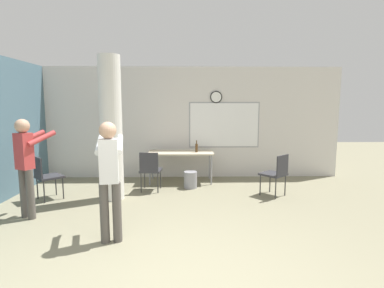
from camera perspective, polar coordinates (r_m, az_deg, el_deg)
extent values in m
cube|color=silver|center=(7.67, -1.82, 4.05)|extent=(8.00, 0.12, 2.80)
cylinder|color=black|center=(7.62, 4.62, 8.90)|extent=(0.30, 0.03, 0.30)
cylinder|color=white|center=(7.60, 4.63, 8.90)|extent=(0.25, 0.01, 0.25)
cube|color=#99999E|center=(7.67, 6.14, 3.64)|extent=(1.79, 0.01, 1.16)
cube|color=white|center=(7.66, 6.15, 3.63)|extent=(1.73, 0.02, 1.10)
cylinder|color=silver|center=(6.03, -15.15, 2.83)|extent=(0.42, 0.42, 2.80)
cube|color=beige|center=(7.21, -2.16, -1.62)|extent=(1.56, 0.70, 0.03)
cylinder|color=gray|center=(7.04, -8.07, -4.96)|extent=(0.04, 0.04, 0.70)
cylinder|color=gray|center=(7.02, 3.71, -4.94)|extent=(0.04, 0.04, 0.70)
cylinder|color=gray|center=(7.61, -7.54, -4.00)|extent=(0.04, 0.04, 0.70)
cylinder|color=gray|center=(7.59, 3.33, -3.98)|extent=(0.04, 0.04, 0.70)
cylinder|color=#4C3319|center=(7.16, 0.87, -0.77)|extent=(0.06, 0.06, 0.20)
cylinder|color=#4C3319|center=(7.14, 0.87, 0.35)|extent=(0.02, 0.02, 0.08)
cylinder|color=gray|center=(6.78, -0.30, -6.82)|extent=(0.30, 0.30, 0.37)
cube|color=#2D2D33|center=(6.58, -25.50, -5.65)|extent=(0.62, 0.62, 0.04)
cube|color=#2D2D33|center=(6.47, -27.32, -3.98)|extent=(0.30, 0.30, 0.40)
cylinder|color=#333333|center=(6.53, -23.34, -7.75)|extent=(0.02, 0.02, 0.43)
cylinder|color=#333333|center=(6.86, -24.50, -7.10)|extent=(0.02, 0.02, 0.43)
cylinder|color=#333333|center=(6.41, -26.34, -8.20)|extent=(0.02, 0.02, 0.43)
cylinder|color=#333333|center=(6.74, -27.37, -7.51)|extent=(0.02, 0.02, 0.43)
cube|color=#2D2D33|center=(6.58, -7.84, -4.97)|extent=(0.47, 0.47, 0.04)
cube|color=#2D2D33|center=(6.34, -8.23, -3.43)|extent=(0.40, 0.06, 0.40)
cylinder|color=#333333|center=(6.78, -6.00, -6.62)|extent=(0.02, 0.02, 0.43)
cylinder|color=#333333|center=(6.84, -9.00, -6.53)|extent=(0.02, 0.02, 0.43)
cylinder|color=#333333|center=(6.43, -6.53, -7.40)|extent=(0.02, 0.02, 0.43)
cylinder|color=#333333|center=(6.50, -9.68, -7.29)|extent=(0.02, 0.02, 0.43)
cube|color=#2D2D33|center=(6.38, 15.19, -5.56)|extent=(0.62, 0.62, 0.04)
cube|color=#2D2D33|center=(6.23, 16.86, -3.87)|extent=(0.32, 0.29, 0.40)
cylinder|color=#333333|center=(6.68, 14.63, -7.03)|extent=(0.02, 0.02, 0.43)
cylinder|color=#333333|center=(6.39, 12.87, -7.65)|extent=(0.02, 0.02, 0.43)
cylinder|color=#333333|center=(6.50, 17.32, -7.54)|extent=(0.02, 0.02, 0.43)
cylinder|color=#333333|center=(6.20, 15.64, -8.21)|extent=(0.02, 0.02, 0.43)
cylinder|color=#514C47|center=(5.61, -28.40, -8.43)|extent=(0.12, 0.12, 0.83)
cylinder|color=#514C47|center=(5.74, -29.37, -8.14)|extent=(0.12, 0.12, 0.83)
cube|color=#B23838|center=(5.53, -29.36, -1.19)|extent=(0.30, 0.28, 0.59)
sphere|color=tan|center=(5.49, -29.64, 3.00)|extent=(0.22, 0.22, 0.22)
cylinder|color=#B23838|center=(5.54, -26.72, 0.97)|extent=(0.31, 0.50, 0.24)
cylinder|color=#B23838|center=(5.75, -28.34, 1.09)|extent=(0.31, 0.50, 0.24)
cylinder|color=#514C47|center=(4.30, -14.09, -12.47)|extent=(0.12, 0.12, 0.83)
cylinder|color=#514C47|center=(4.31, -16.34, -12.49)|extent=(0.12, 0.12, 0.83)
cube|color=white|center=(4.12, -15.56, -3.14)|extent=(0.27, 0.23, 0.59)
sphere|color=tan|center=(4.06, -15.77, 2.52)|extent=(0.23, 0.23, 0.23)
cylinder|color=white|center=(4.31, -13.64, -0.02)|extent=(0.18, 0.53, 0.24)
cylinder|color=white|center=(4.33, -17.17, -0.11)|extent=(0.18, 0.53, 0.24)
cube|color=white|center=(4.56, -16.87, 0.31)|extent=(0.06, 0.13, 0.04)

